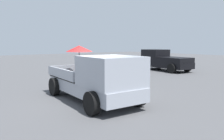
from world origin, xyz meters
TOP-DOWN VIEW (x-y plane):
  - ground_plane at (0.00, 0.00)m, footprint 80.00×80.00m
  - pickup_truck_main at (0.42, -0.03)m, footprint 5.18×2.57m
  - pickup_truck_red at (-4.97, 10.76)m, footprint 4.93×2.49m

SIDE VIEW (x-z plane):
  - ground_plane at x=0.00m, z-range 0.00..0.00m
  - pickup_truck_red at x=-4.97m, z-range -0.03..1.77m
  - pickup_truck_main at x=0.42m, z-range -0.16..2.10m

